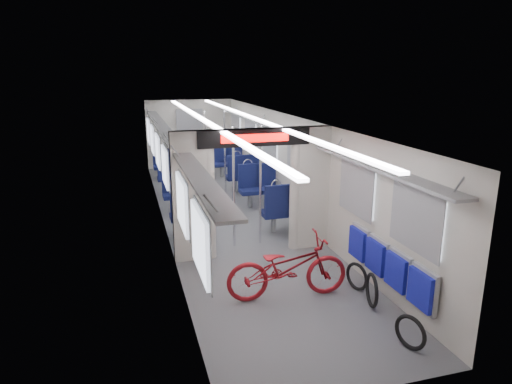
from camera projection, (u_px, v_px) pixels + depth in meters
carriage at (231, 156)px, 9.71m from camera, size 12.00×12.02×2.31m
bicycle at (287, 267)px, 6.69m from camera, size 1.86×0.76×0.95m
flip_bench at (387, 264)px, 6.57m from camera, size 0.12×2.15×0.57m
bike_hoop_a at (410, 334)px, 5.50m from camera, size 0.19×0.44×0.44m
bike_hoop_b at (372, 292)px, 6.49m from camera, size 0.17×0.50×0.50m
bike_hoop_c at (357, 278)px, 6.99m from camera, size 0.17×0.44×0.44m
seat_bay_near_left at (187, 199)px, 10.01m from camera, size 0.91×2.06×1.10m
seat_bay_near_right at (271, 193)px, 10.32m from camera, size 0.96×2.30×1.17m
seat_bay_far_left at (171, 168)px, 13.20m from camera, size 0.88×1.92×1.05m
seat_bay_far_right at (235, 164)px, 13.46m from camera, size 0.96×2.32×1.17m
stanchion_near_left at (234, 188)px, 8.49m from camera, size 0.05×0.05×2.30m
stanchion_near_right at (260, 186)px, 8.63m from camera, size 0.04×0.04×2.30m
stanchion_far_left at (206, 157)px, 11.42m from camera, size 0.04×0.04×2.30m
stanchion_far_right at (225, 157)px, 11.54m from camera, size 0.05×0.05×2.30m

